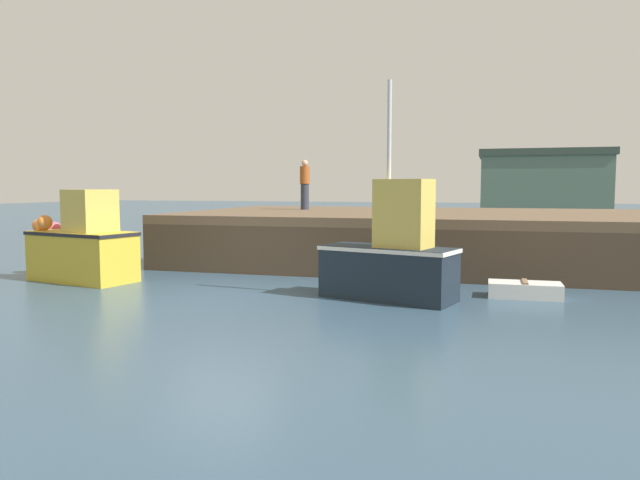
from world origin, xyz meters
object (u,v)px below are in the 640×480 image
at_px(fishing_boat_near_right, 392,257).
at_px(rowboat, 525,290).
at_px(dockworker, 305,185).
at_px(fishing_boat_near_left, 82,246).

relative_size(fishing_boat_near_right, rowboat, 2.99).
height_order(rowboat, dockworker, dockworker).
bearing_deg(fishing_boat_near_left, fishing_boat_near_right, -2.66).
height_order(fishing_boat_near_left, rowboat, fishing_boat_near_left).
bearing_deg(fishing_boat_near_left, rowboat, 3.64).
distance_m(fishing_boat_near_left, rowboat, 10.52).
height_order(fishing_boat_near_right, rowboat, fishing_boat_near_right).
relative_size(fishing_boat_near_left, dockworker, 1.81).
xyz_separation_m(fishing_boat_near_left, rowboat, (10.47, 0.67, -0.71)).
distance_m(fishing_boat_near_left, dockworker, 8.28).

